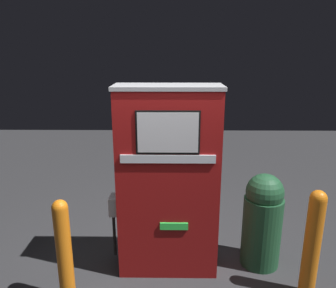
# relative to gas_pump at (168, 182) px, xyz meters

# --- Properties ---
(ground_plane) EXTENTS (14.00, 14.00, 0.00)m
(ground_plane) POSITION_rel_gas_pump_xyz_m (0.00, -0.21, -1.06)
(ground_plane) COLOR #2D2D30
(gas_pump) EXTENTS (1.19, 0.46, 2.11)m
(gas_pump) POSITION_rel_gas_pump_xyz_m (0.00, 0.00, 0.00)
(gas_pump) COLOR maroon
(gas_pump) RESTS_ON ground_plane
(safety_bollard) EXTENTS (0.15, 0.15, 1.12)m
(safety_bollard) POSITION_rel_gas_pump_xyz_m (-0.99, -0.57, -0.47)
(safety_bollard) COLOR orange
(safety_bollard) RESTS_ON ground_plane
(trash_bin) EXTENTS (0.45, 0.45, 1.12)m
(trash_bin) POSITION_rel_gas_pump_xyz_m (1.08, 0.08, -0.49)
(trash_bin) COLOR #1E4C2D
(trash_bin) RESTS_ON ground_plane
(safety_bollard_far) EXTENTS (0.16, 0.16, 1.17)m
(safety_bollard_far) POSITION_rel_gas_pump_xyz_m (1.44, -0.44, -0.45)
(safety_bollard_far) COLOR orange
(safety_bollard_far) RESTS_ON ground_plane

